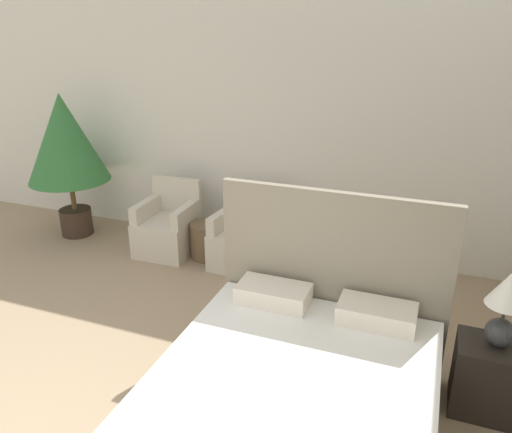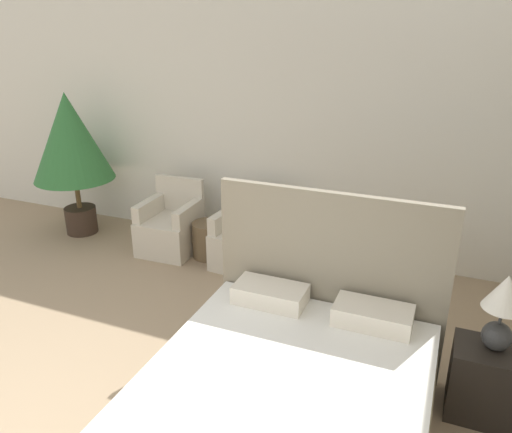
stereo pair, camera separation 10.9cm
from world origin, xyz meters
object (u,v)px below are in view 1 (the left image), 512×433
Objects in this scene: bed at (293,403)px; armchair_near_window_left at (168,230)px; potted_palm at (65,142)px; table_lamp at (506,302)px; nightstand at (495,380)px; side_table at (206,240)px; armchair_near_window_right at (245,242)px.

bed is 2.53× the size of armchair_near_window_left.
potted_palm is (-3.51, 2.22, 0.87)m from bed.
bed is at bearing -146.86° from table_lamp.
potted_palm is at bearing 176.83° from armchair_near_window_left.
nightstand is (4.71, -1.48, -0.91)m from potted_palm.
table_lamp is (4.68, -1.46, -0.33)m from potted_palm.
bed reaches higher than table_lamp.
armchair_near_window_left is 0.48m from side_table.
armchair_near_window_left is 1.61m from potted_palm.
armchair_near_window_left is 0.47× the size of potted_palm.
table_lamp is (-0.03, 0.02, 0.58)m from nightstand.
nightstand is at bearing -32.40° from table_lamp.
bed is at bearing -47.05° from armchair_near_window_left.
potted_palm is 3.20× the size of nightstand.
bed is 2.53× the size of armchair_near_window_right.
armchair_near_window_right is 1.53× the size of table_lamp.
armchair_near_window_left is at bearing 156.84° from table_lamp.
bed is 2.79m from side_table.
side_table is at bearing -177.41° from armchair_near_window_right.
potted_palm reaches higher than nightstand.
armchair_near_window_right is 2.81m from nightstand.
bed is at bearing -56.17° from armchair_near_window_right.
armchair_near_window_left is at bearing 156.75° from nightstand.
nightstand is (3.37, -1.45, -0.01)m from armchair_near_window_left.
bed reaches higher than armchair_near_window_right.
potted_palm is 4.25× the size of side_table.
armchair_near_window_left is at bearing 134.75° from bed.
bed is 3.81× the size of nightstand.
side_table is at bearing 0.43° from armchair_near_window_left.
nightstand reaches higher than side_table.
side_table is (1.81, -0.01, -0.97)m from potted_palm.
table_lamp is at bearing -26.82° from side_table.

